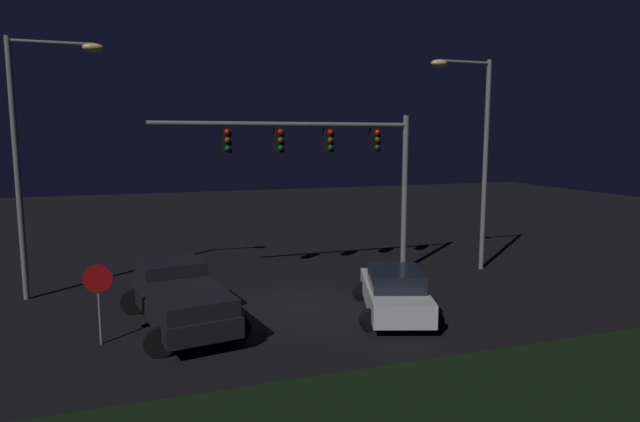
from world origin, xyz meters
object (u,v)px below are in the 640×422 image
(car_sedan, at_px, (395,292))
(traffic_signal_gantry, at_px, (329,152))
(street_lamp_left, at_px, (34,138))
(street_lamp_right, at_px, (475,140))
(pickup_truck, at_px, (179,293))
(stop_sign, at_px, (98,289))

(car_sedan, relative_size, traffic_signal_gantry, 0.46)
(car_sedan, height_order, street_lamp_left, street_lamp_left)
(traffic_signal_gantry, height_order, street_lamp_left, street_lamp_left)
(car_sedan, relative_size, street_lamp_left, 0.53)
(traffic_signal_gantry, height_order, street_lamp_right, street_lamp_right)
(pickup_truck, bearing_deg, car_sedan, -109.54)
(stop_sign, bearing_deg, street_lamp_left, 111.62)
(pickup_truck, relative_size, street_lamp_left, 0.64)
(pickup_truck, relative_size, traffic_signal_gantry, 0.55)
(street_lamp_right, xyz_separation_m, stop_sign, (-14.43, -3.92, -3.91))
(pickup_truck, distance_m, street_lamp_left, 7.70)
(traffic_signal_gantry, distance_m, street_lamp_left, 10.48)
(traffic_signal_gantry, distance_m, street_lamp_right, 6.17)
(car_sedan, bearing_deg, pickup_truck, 98.37)
(pickup_truck, bearing_deg, stop_sign, 102.06)
(traffic_signal_gantry, relative_size, street_lamp_right, 1.18)
(stop_sign, bearing_deg, pickup_truck, 21.53)
(car_sedan, xyz_separation_m, stop_sign, (-8.71, 0.32, 0.82))
(street_lamp_right, bearing_deg, street_lamp_left, 175.13)
(traffic_signal_gantry, xyz_separation_m, stop_sign, (-8.34, -4.82, -3.47))
(car_sedan, distance_m, street_lamp_left, 13.13)
(pickup_truck, xyz_separation_m, street_lamp_left, (-4.26, 4.48, 4.58))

